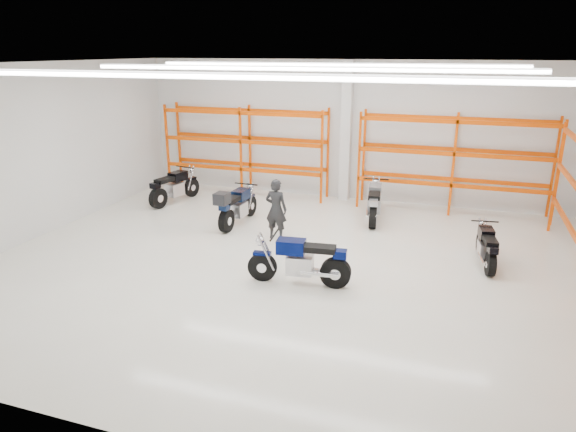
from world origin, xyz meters
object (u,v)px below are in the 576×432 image
(motorcycle_back_a, at_px, (173,188))
(structural_column, at_px, (346,132))
(motorcycle_main, at_px, (303,262))
(motorcycle_back_d, at_px, (486,248))
(motorcycle_back_c, at_px, (374,203))
(motorcycle_back_b, at_px, (235,207))
(standing_man, at_px, (276,209))

(motorcycle_back_a, distance_m, structural_column, 5.90)
(motorcycle_main, bearing_deg, motorcycle_back_d, 32.01)
(motorcycle_main, xyz_separation_m, motorcycle_back_a, (-5.80, 4.50, -0.00))
(motorcycle_main, height_order, motorcycle_back_c, motorcycle_back_c)
(motorcycle_back_a, xyz_separation_m, motorcycle_back_b, (2.86, -1.42, 0.04))
(motorcycle_back_d, bearing_deg, standing_man, 178.58)
(motorcycle_back_d, bearing_deg, motorcycle_back_b, 173.56)
(motorcycle_back_a, relative_size, motorcycle_back_c, 0.98)
(motorcycle_main, bearing_deg, structural_column, 95.31)
(motorcycle_main, distance_m, motorcycle_back_d, 4.38)
(structural_column, bearing_deg, standing_man, -101.44)
(standing_man, height_order, structural_column, structural_column)
(standing_man, bearing_deg, motorcycle_back_a, -22.11)
(motorcycle_back_b, xyz_separation_m, structural_column, (2.31, 3.67, 1.69))
(motorcycle_back_c, height_order, motorcycle_back_d, motorcycle_back_c)
(motorcycle_back_c, height_order, standing_man, standing_man)
(motorcycle_back_a, distance_m, motorcycle_back_d, 9.76)
(standing_man, bearing_deg, motorcycle_main, 124.69)
(motorcycle_back_a, height_order, structural_column, structural_column)
(motorcycle_back_a, xyz_separation_m, structural_column, (5.17, 2.24, 1.74))
(motorcycle_back_b, distance_m, motorcycle_back_c, 4.02)
(motorcycle_back_d, relative_size, structural_column, 0.42)
(motorcycle_back_c, relative_size, standing_man, 1.40)
(motorcycle_back_a, bearing_deg, motorcycle_main, -37.78)
(motorcycle_main, xyz_separation_m, motorcycle_back_c, (0.70, 4.78, 0.01))
(motorcycle_back_b, distance_m, standing_man, 1.59)
(motorcycle_back_d, relative_size, standing_man, 1.15)
(motorcycle_back_b, distance_m, motorcycle_back_d, 6.70)
(motorcycle_back_a, distance_m, standing_man, 4.78)
(motorcycle_back_a, height_order, motorcycle_back_d, motorcycle_back_a)
(motorcycle_main, relative_size, motorcycle_back_d, 1.19)
(motorcycle_back_b, height_order, standing_man, standing_man)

